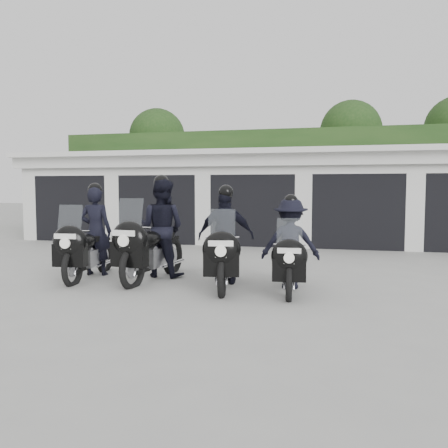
% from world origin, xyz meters
% --- Properties ---
extents(ground, '(80.00, 80.00, 0.00)m').
position_xyz_m(ground, '(0.00, 0.00, 0.00)').
color(ground, '#979792').
rests_on(ground, ground).
extents(garage_block, '(16.40, 6.80, 2.96)m').
position_xyz_m(garage_block, '(-0.00, 8.06, 1.42)').
color(garage_block, silver).
rests_on(garage_block, ground).
extents(background_vegetation, '(20.00, 3.90, 5.80)m').
position_xyz_m(background_vegetation, '(0.37, 12.92, 2.77)').
color(background_vegetation, '#193613').
rests_on(background_vegetation, ground).
extents(police_bike_a, '(0.80, 2.25, 1.96)m').
position_xyz_m(police_bike_a, '(-2.23, -0.25, 0.78)').
color(police_bike_a, black).
rests_on(police_bike_a, ground).
extents(police_bike_b, '(1.03, 2.44, 2.12)m').
position_xyz_m(police_bike_b, '(-0.90, 0.00, 0.89)').
color(police_bike_b, black).
rests_on(police_bike_b, ground).
extents(police_bike_c, '(1.13, 2.18, 1.91)m').
position_xyz_m(police_bike_c, '(0.59, -0.37, 0.81)').
color(police_bike_c, black).
rests_on(police_bike_c, ground).
extents(police_bike_d, '(1.08, 1.99, 1.74)m').
position_xyz_m(police_bike_d, '(1.79, -0.43, 0.74)').
color(police_bike_d, black).
rests_on(police_bike_d, ground).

